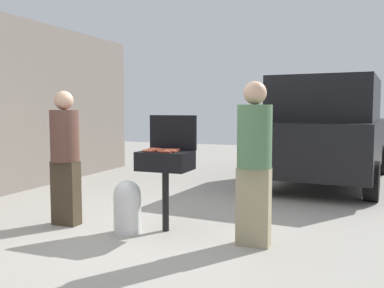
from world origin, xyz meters
TOP-DOWN VIEW (x-y plane):
  - ground_plane at (0.00, 0.00)m, footprint 24.00×24.00m
  - bbq_grill at (0.24, 0.23)m, footprint 0.60×0.44m
  - grill_lid_open at (0.24, 0.45)m, footprint 0.60×0.05m
  - hot_dog_0 at (0.32, 0.23)m, footprint 0.13×0.04m
  - hot_dog_1 at (0.10, 0.13)m, footprint 0.13×0.03m
  - hot_dog_2 at (0.32, 0.07)m, footprint 0.13×0.03m
  - hot_dog_3 at (0.34, 0.16)m, footprint 0.13×0.03m
  - hot_dog_4 at (0.08, 0.09)m, footprint 0.13×0.04m
  - hot_dog_5 at (0.08, 0.16)m, footprint 0.13×0.04m
  - hot_dog_6 at (0.12, 0.19)m, footprint 0.13×0.04m
  - hot_dog_7 at (0.35, 0.19)m, footprint 0.13×0.04m
  - hot_dog_8 at (0.27, 0.10)m, footprint 0.13×0.03m
  - hot_dog_9 at (0.20, 0.29)m, footprint 0.13×0.03m
  - hot_dog_10 at (0.06, 0.35)m, footprint 0.13×0.04m
  - hot_dog_11 at (0.32, 0.34)m, footprint 0.13×0.04m
  - hot_dog_12 at (0.06, 0.28)m, footprint 0.13×0.03m
  - hot_dog_13 at (0.08, 0.32)m, footprint 0.13×0.03m
  - propane_tank at (-0.14, -0.01)m, footprint 0.32×0.32m
  - person_left at (-1.03, 0.03)m, footprint 0.35×0.35m
  - person_right at (1.33, 0.08)m, footprint 0.36×0.36m
  - parked_minivan at (1.79, 4.41)m, footprint 2.34×4.55m

SIDE VIEW (x-z plane):
  - ground_plane at x=0.00m, z-range 0.00..0.00m
  - propane_tank at x=-0.14m, z-range 0.01..0.63m
  - bbq_grill at x=0.24m, z-range 0.33..1.28m
  - person_left at x=-1.03m, z-range 0.07..1.73m
  - person_right at x=1.33m, z-range 0.07..1.80m
  - hot_dog_0 at x=0.32m, z-range 0.95..0.97m
  - hot_dog_1 at x=0.10m, z-range 0.95..0.97m
  - hot_dog_2 at x=0.32m, z-range 0.95..0.97m
  - hot_dog_3 at x=0.34m, z-range 0.95..0.97m
  - hot_dog_4 at x=0.08m, z-range 0.95..0.97m
  - hot_dog_5 at x=0.08m, z-range 0.95..0.97m
  - hot_dog_6 at x=0.12m, z-range 0.95..0.97m
  - hot_dog_7 at x=0.35m, z-range 0.95..0.97m
  - hot_dog_8 at x=0.27m, z-range 0.95..0.97m
  - hot_dog_9 at x=0.20m, z-range 0.95..0.97m
  - hot_dog_10 at x=0.06m, z-range 0.95..0.97m
  - hot_dog_11 at x=0.32m, z-range 0.95..0.97m
  - hot_dog_12 at x=0.06m, z-range 0.95..0.97m
  - hot_dog_13 at x=0.08m, z-range 0.95..0.97m
  - parked_minivan at x=1.79m, z-range 0.02..2.04m
  - grill_lid_open at x=0.24m, z-range 0.95..1.37m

